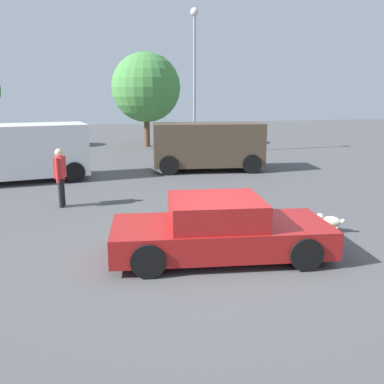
# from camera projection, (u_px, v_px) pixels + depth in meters

# --- Properties ---
(ground_plane) EXTENTS (80.00, 80.00, 0.00)m
(ground_plane) POSITION_uv_depth(u_px,v_px,m) (213.00, 257.00, 8.57)
(ground_plane) COLOR #515154
(sedan_foreground) EXTENTS (4.57, 2.55, 1.22)m
(sedan_foreground) POSITION_uv_depth(u_px,v_px,m) (219.00, 230.00, 8.48)
(sedan_foreground) COLOR maroon
(sedan_foreground) RESTS_ON ground_plane
(dog) EXTENTS (0.56, 0.51, 0.43)m
(dog) POSITION_uv_depth(u_px,v_px,m) (329.00, 221.00, 10.09)
(dog) COLOR beige
(dog) RESTS_ON ground_plane
(van_white) EXTENTS (5.30, 2.73, 2.13)m
(van_white) POSITION_uv_depth(u_px,v_px,m) (16.00, 151.00, 15.76)
(van_white) COLOR white
(van_white) RESTS_ON ground_plane
(suv_dark) EXTENTS (4.90, 2.78, 2.03)m
(suv_dark) POSITION_uv_depth(u_px,v_px,m) (208.00, 145.00, 18.07)
(suv_dark) COLOR #4C3D2D
(suv_dark) RESTS_ON ground_plane
(pedestrian) EXTENTS (0.35, 0.55, 1.72)m
(pedestrian) POSITION_uv_depth(u_px,v_px,m) (60.00, 172.00, 12.16)
(pedestrian) COLOR black
(pedestrian) RESTS_ON ground_plane
(light_post_near) EXTENTS (0.44, 0.44, 7.60)m
(light_post_near) POSITION_uv_depth(u_px,v_px,m) (194.00, 59.00, 22.39)
(light_post_near) COLOR gray
(light_post_near) RESTS_ON ground_plane
(tree_back_left) EXTENTS (4.21, 4.21, 5.73)m
(tree_back_left) POSITION_uv_depth(u_px,v_px,m) (146.00, 88.00, 25.83)
(tree_back_left) COLOR brown
(tree_back_left) RESTS_ON ground_plane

